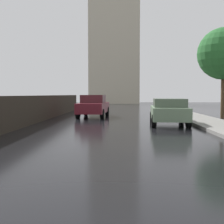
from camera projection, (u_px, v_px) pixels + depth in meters
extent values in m
cube|color=slate|center=(169.00, 113.00, 15.24)|extent=(1.99, 3.94, 0.63)
cube|color=#4D5C49|center=(169.00, 103.00, 14.95)|extent=(1.66, 2.19, 0.42)
cylinder|color=black|center=(152.00, 117.00, 16.59)|extent=(0.26, 0.62, 0.61)
cylinder|color=black|center=(181.00, 117.00, 16.44)|extent=(0.26, 0.62, 0.61)
cylinder|color=black|center=(154.00, 121.00, 14.08)|extent=(0.26, 0.62, 0.61)
cylinder|color=black|center=(189.00, 121.00, 13.93)|extent=(0.26, 0.62, 0.61)
cube|color=maroon|center=(93.00, 108.00, 20.51)|extent=(1.99, 4.39, 0.67)
cube|color=#461C22|center=(93.00, 99.00, 20.45)|extent=(1.62, 1.94, 0.54)
cylinder|color=black|center=(102.00, 114.00, 19.05)|extent=(0.26, 0.65, 0.64)
cylinder|color=black|center=(78.00, 114.00, 19.20)|extent=(0.26, 0.65, 0.64)
cylinder|color=black|center=(107.00, 111.00, 21.86)|extent=(0.26, 0.65, 0.64)
cylinder|color=black|center=(86.00, 111.00, 22.01)|extent=(0.26, 0.65, 0.64)
cylinder|color=#4C3823|center=(223.00, 95.00, 19.69)|extent=(0.25, 0.25, 3.04)
sphere|color=#28662D|center=(224.00, 54.00, 19.53)|extent=(3.39, 3.39, 3.39)
cube|color=beige|center=(112.00, 36.00, 54.14)|extent=(9.46, 11.08, 24.28)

